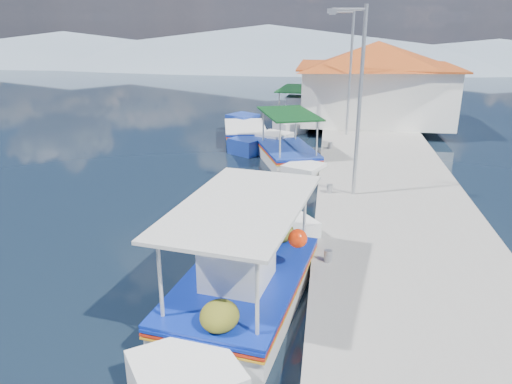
# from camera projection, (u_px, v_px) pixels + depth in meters

# --- Properties ---
(ground) EXTENTS (160.00, 160.00, 0.00)m
(ground) POSITION_uv_depth(u_px,v_px,m) (206.00, 223.00, 15.45)
(ground) COLOR black
(ground) RESTS_ON ground
(quay) EXTENTS (5.00, 44.00, 0.50)m
(quay) POSITION_uv_depth(u_px,v_px,m) (381.00, 169.00, 20.15)
(quay) COLOR gray
(quay) RESTS_ON ground
(bollards) EXTENTS (0.20, 17.20, 0.30)m
(bollards) POSITION_uv_depth(u_px,v_px,m) (330.00, 162.00, 19.60)
(bollards) COLOR #A5A8AD
(bollards) RESTS_ON quay
(main_caique) EXTENTS (3.27, 8.26, 2.75)m
(main_caique) POSITION_uv_depth(u_px,v_px,m) (243.00, 284.00, 10.91)
(main_caique) COLOR white
(main_caique) RESTS_ON ground
(caique_green_canopy) EXTENTS (3.50, 6.31, 2.52)m
(caique_green_canopy) POSITION_uv_depth(u_px,v_px,m) (289.00, 155.00, 21.66)
(caique_green_canopy) COLOR white
(caique_green_canopy) RESTS_ON ground
(caique_blue_hull) EXTENTS (2.99, 6.71, 1.22)m
(caique_blue_hull) POSITION_uv_depth(u_px,v_px,m) (246.00, 135.00, 25.64)
(caique_blue_hull) COLOR #193699
(caique_blue_hull) RESTS_ON ground
(caique_far) EXTENTS (2.51, 6.83, 2.41)m
(caique_far) POSITION_uv_depth(u_px,v_px,m) (297.00, 117.00, 29.63)
(caique_far) COLOR white
(caique_far) RESTS_ON ground
(harbor_building) EXTENTS (10.49, 10.49, 4.40)m
(harbor_building) POSITION_uv_depth(u_px,v_px,m) (376.00, 80.00, 27.64)
(harbor_building) COLOR white
(harbor_building) RESTS_ON quay
(lamp_post_near) EXTENTS (1.21, 0.14, 6.00)m
(lamp_post_near) POSITION_uv_depth(u_px,v_px,m) (357.00, 94.00, 15.40)
(lamp_post_near) COLOR #A5A8AD
(lamp_post_near) RESTS_ON quay
(lamp_post_far) EXTENTS (1.21, 0.14, 6.00)m
(lamp_post_far) POSITION_uv_depth(u_px,v_px,m) (349.00, 67.00, 23.78)
(lamp_post_far) COLOR #A5A8AD
(lamp_post_far) RESTS_ON quay
(mountain_ridge) EXTENTS (171.40, 96.00, 5.50)m
(mountain_ridge) POSITION_uv_depth(u_px,v_px,m) (353.00, 49.00, 66.03)
(mountain_ridge) COLOR gray
(mountain_ridge) RESTS_ON ground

